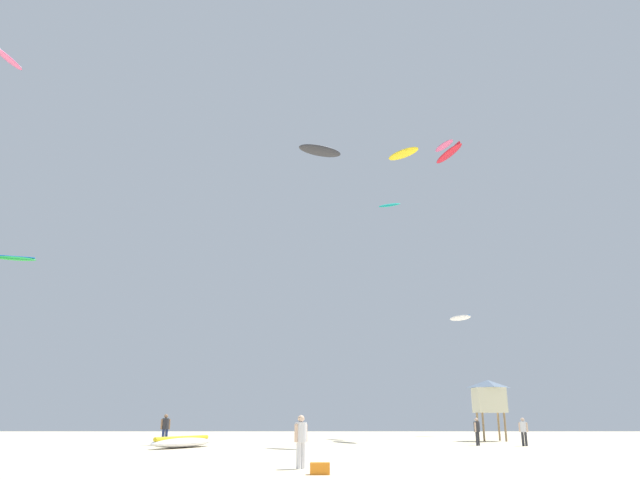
% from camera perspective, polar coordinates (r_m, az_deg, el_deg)
% --- Properties ---
extents(person_foreground, '(0.40, 0.42, 1.63)m').
position_cam_1_polar(person_foreground, '(19.78, -1.71, -18.56)').
color(person_foreground, silver).
rests_on(person_foreground, ground).
extents(person_midground, '(0.47, 0.35, 1.55)m').
position_cam_1_polar(person_midground, '(37.53, 19.27, -16.94)').
color(person_midground, '#2D2D33').
rests_on(person_midground, ground).
extents(person_left, '(0.37, 0.42, 1.55)m').
position_cam_1_polar(person_left, '(37.27, 15.12, -17.29)').
color(person_left, '#2D2D33').
rests_on(person_left, ground).
extents(person_right, '(0.52, 0.40, 1.77)m').
position_cam_1_polar(person_right, '(38.77, -14.60, -17.10)').
color(person_right, navy).
rests_on(person_right, ground).
extents(kite_grounded_near, '(3.31, 5.10, 0.59)m').
position_cam_1_polar(kite_grounded_near, '(34.36, -13.06, -18.55)').
color(kite_grounded_near, white).
rests_on(kite_grounded_near, ground).
extents(lifeguard_tower, '(2.30, 2.30, 4.15)m').
position_cam_1_polar(lifeguard_tower, '(44.83, 16.19, -14.29)').
color(lifeguard_tower, '#8C704C').
rests_on(lifeguard_tower, ground).
extents(cooler_box, '(0.56, 0.36, 0.32)m').
position_cam_1_polar(cooler_box, '(17.90, 0.15, -21.27)').
color(cooler_box, orange).
rests_on(cooler_box, ground).
extents(kite_aloft_0, '(2.69, 1.50, 0.47)m').
position_cam_1_polar(kite_aloft_0, '(42.84, -27.34, -1.61)').
color(kite_aloft_0, green).
extents(kite_aloft_1, '(1.24, 2.79, 0.53)m').
position_cam_1_polar(kite_aloft_1, '(42.36, -27.92, 15.30)').
color(kite_aloft_1, '#E5598C').
extents(kite_aloft_2, '(1.82, 2.93, 0.36)m').
position_cam_1_polar(kite_aloft_2, '(59.15, 12.07, 8.94)').
color(kite_aloft_2, '#E5598C').
extents(kite_aloft_3, '(2.30, 4.32, 0.71)m').
position_cam_1_polar(kite_aloft_3, '(52.72, 12.51, 8.20)').
color(kite_aloft_3, red).
extents(kite_aloft_4, '(2.29, 1.42, 0.56)m').
position_cam_1_polar(kite_aloft_4, '(58.45, 6.88, 3.38)').
color(kite_aloft_4, '#19B29E').
extents(kite_aloft_5, '(2.29, 2.34, 0.51)m').
position_cam_1_polar(kite_aloft_5, '(41.07, 8.21, 8.28)').
color(kite_aloft_5, yellow).
extents(kite_aloft_6, '(2.09, 2.36, 0.58)m').
position_cam_1_polar(kite_aloft_6, '(58.12, 13.56, -7.34)').
color(kite_aloft_6, white).
extents(kite_aloft_7, '(3.66, 2.41, 0.78)m').
position_cam_1_polar(kite_aloft_7, '(46.32, 0.13, 8.64)').
color(kite_aloft_7, '#2D2D33').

